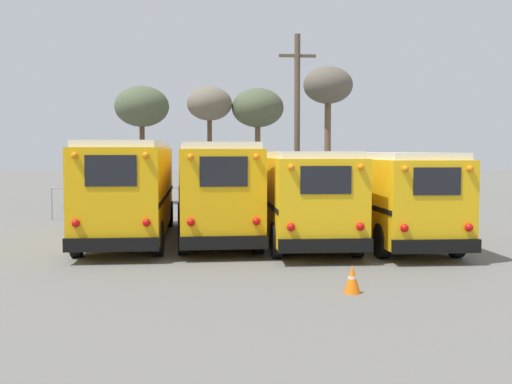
{
  "coord_description": "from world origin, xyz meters",
  "views": [
    {
      "loc": [
        -2.31,
        -22.45,
        3.01
      ],
      "look_at": [
        0.0,
        -0.66,
        1.62
      ],
      "focal_mm": 45.0,
      "sensor_mm": 36.0,
      "label": 1
    }
  ],
  "objects_px": {
    "traffic_cone": "(352,279)",
    "bare_tree_1": "(209,105)",
    "school_bus_2": "(298,191)",
    "utility_pole": "(297,121)",
    "school_bus_0": "(130,187)",
    "school_bus_1": "(214,187)",
    "bare_tree_3": "(328,88)",
    "school_bus_3": "(381,192)",
    "bare_tree_0": "(258,109)",
    "bare_tree_2": "(142,107)"
  },
  "relations": [
    {
      "from": "utility_pole",
      "to": "traffic_cone",
      "type": "distance_m",
      "value": 18.31
    },
    {
      "from": "school_bus_3",
      "to": "bare_tree_0",
      "type": "distance_m",
      "value": 15.23
    },
    {
      "from": "bare_tree_0",
      "to": "bare_tree_3",
      "type": "xyz_separation_m",
      "value": [
        4.02,
        0.09,
        1.21
      ]
    },
    {
      "from": "school_bus_1",
      "to": "bare_tree_0",
      "type": "xyz_separation_m",
      "value": [
        3.02,
        13.94,
        3.61
      ]
    },
    {
      "from": "school_bus_2",
      "to": "utility_pole",
      "type": "relative_size",
      "value": 1.22
    },
    {
      "from": "school_bus_1",
      "to": "utility_pole",
      "type": "height_order",
      "value": "utility_pole"
    },
    {
      "from": "school_bus_0",
      "to": "school_bus_1",
      "type": "bearing_deg",
      "value": -4.25
    },
    {
      "from": "school_bus_2",
      "to": "bare_tree_3",
      "type": "xyz_separation_m",
      "value": [
        4.19,
        14.44,
        4.94
      ]
    },
    {
      "from": "school_bus_2",
      "to": "school_bus_0",
      "type": "bearing_deg",
      "value": 173.77
    },
    {
      "from": "bare_tree_2",
      "to": "school_bus_3",
      "type": "bearing_deg",
      "value": -59.42
    },
    {
      "from": "bare_tree_0",
      "to": "bare_tree_1",
      "type": "relative_size",
      "value": 0.99
    },
    {
      "from": "bare_tree_3",
      "to": "bare_tree_1",
      "type": "bearing_deg",
      "value": -179.05
    },
    {
      "from": "utility_pole",
      "to": "bare_tree_0",
      "type": "xyz_separation_m",
      "value": [
        -1.38,
        5.02,
        0.89
      ]
    },
    {
      "from": "school_bus_3",
      "to": "utility_pole",
      "type": "xyz_separation_m",
      "value": [
        -1.31,
        9.5,
        2.86
      ]
    },
    {
      "from": "bare_tree_3",
      "to": "traffic_cone",
      "type": "distance_m",
      "value": 24.11
    },
    {
      "from": "traffic_cone",
      "to": "bare_tree_1",
      "type": "bearing_deg",
      "value": 95.66
    },
    {
      "from": "school_bus_1",
      "to": "school_bus_2",
      "type": "relative_size",
      "value": 0.89
    },
    {
      "from": "bare_tree_1",
      "to": "bare_tree_2",
      "type": "distance_m",
      "value": 3.92
    },
    {
      "from": "traffic_cone",
      "to": "utility_pole",
      "type": "bearing_deg",
      "value": 84.11
    },
    {
      "from": "utility_pole",
      "to": "bare_tree_1",
      "type": "height_order",
      "value": "utility_pole"
    },
    {
      "from": "school_bus_1",
      "to": "school_bus_2",
      "type": "distance_m",
      "value": 2.88
    },
    {
      "from": "utility_pole",
      "to": "school_bus_0",
      "type": "bearing_deg",
      "value": -129.78
    },
    {
      "from": "school_bus_0",
      "to": "school_bus_2",
      "type": "distance_m",
      "value": 5.74
    },
    {
      "from": "school_bus_0",
      "to": "bare_tree_3",
      "type": "height_order",
      "value": "bare_tree_3"
    },
    {
      "from": "school_bus_0",
      "to": "school_bus_3",
      "type": "relative_size",
      "value": 0.94
    },
    {
      "from": "school_bus_2",
      "to": "bare_tree_2",
      "type": "xyz_separation_m",
      "value": [
        -6.32,
        15.36,
        3.84
      ]
    },
    {
      "from": "utility_pole",
      "to": "school_bus_2",
      "type": "bearing_deg",
      "value": -99.41
    },
    {
      "from": "school_bus_3",
      "to": "bare_tree_2",
      "type": "distance_m",
      "value": 18.44
    },
    {
      "from": "school_bus_1",
      "to": "bare_tree_1",
      "type": "xyz_separation_m",
      "value": [
        0.32,
        13.92,
        3.8
      ]
    },
    {
      "from": "school_bus_2",
      "to": "utility_pole",
      "type": "xyz_separation_m",
      "value": [
        1.55,
        9.33,
        2.83
      ]
    },
    {
      "from": "bare_tree_3",
      "to": "traffic_cone",
      "type": "height_order",
      "value": "bare_tree_3"
    },
    {
      "from": "school_bus_0",
      "to": "bare_tree_1",
      "type": "height_order",
      "value": "bare_tree_1"
    },
    {
      "from": "school_bus_3",
      "to": "bare_tree_0",
      "type": "height_order",
      "value": "bare_tree_0"
    },
    {
      "from": "bare_tree_2",
      "to": "bare_tree_3",
      "type": "height_order",
      "value": "bare_tree_3"
    },
    {
      "from": "school_bus_0",
      "to": "bare_tree_3",
      "type": "bearing_deg",
      "value": 54.4
    },
    {
      "from": "school_bus_3",
      "to": "traffic_cone",
      "type": "distance_m",
      "value": 8.91
    },
    {
      "from": "school_bus_0",
      "to": "school_bus_1",
      "type": "relative_size",
      "value": 1.07
    },
    {
      "from": "bare_tree_2",
      "to": "school_bus_2",
      "type": "bearing_deg",
      "value": -67.63
    },
    {
      "from": "bare_tree_2",
      "to": "school_bus_0",
      "type": "bearing_deg",
      "value": -87.61
    },
    {
      "from": "bare_tree_3",
      "to": "school_bus_3",
      "type": "bearing_deg",
      "value": -95.22
    },
    {
      "from": "school_bus_0",
      "to": "school_bus_2",
      "type": "xyz_separation_m",
      "value": [
        5.7,
        -0.62,
        -0.15
      ]
    },
    {
      "from": "school_bus_1",
      "to": "traffic_cone",
      "type": "bearing_deg",
      "value": -73.74
    },
    {
      "from": "school_bus_3",
      "to": "utility_pole",
      "type": "height_order",
      "value": "utility_pole"
    },
    {
      "from": "school_bus_2",
      "to": "bare_tree_3",
      "type": "distance_m",
      "value": 15.83
    },
    {
      "from": "school_bus_2",
      "to": "bare_tree_3",
      "type": "relative_size",
      "value": 1.35
    },
    {
      "from": "bare_tree_0",
      "to": "traffic_cone",
      "type": "height_order",
      "value": "bare_tree_0"
    },
    {
      "from": "school_bus_3",
      "to": "bare_tree_3",
      "type": "relative_size",
      "value": 1.38
    },
    {
      "from": "bare_tree_1",
      "to": "utility_pole",
      "type": "bearing_deg",
      "value": -50.77
    },
    {
      "from": "school_bus_2",
      "to": "bare_tree_3",
      "type": "height_order",
      "value": "bare_tree_3"
    },
    {
      "from": "bare_tree_0",
      "to": "traffic_cone",
      "type": "relative_size",
      "value": 10.79
    }
  ]
}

